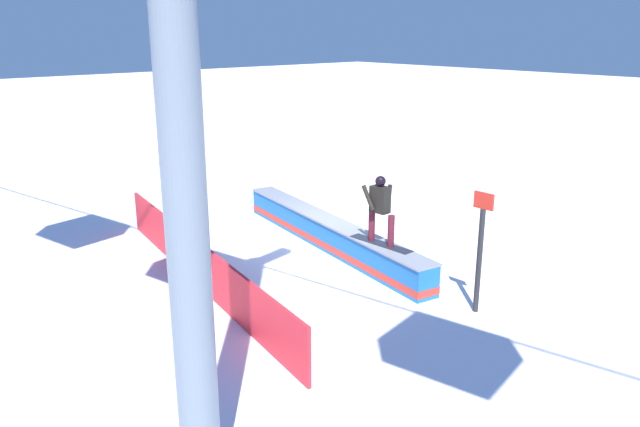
% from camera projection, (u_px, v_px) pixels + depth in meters
% --- Properties ---
extents(ground_plane, '(120.00, 120.00, 0.00)m').
position_uv_depth(ground_plane, '(329.00, 247.00, 14.99)').
color(ground_plane, white).
extents(grind_box, '(7.20, 1.82, 0.70)m').
position_uv_depth(grind_box, '(329.00, 235.00, 14.90)').
color(grind_box, '#1F6BB7').
rests_on(grind_box, ground_plane).
extents(snowboarder, '(1.57, 0.44, 1.46)m').
position_uv_depth(snowboarder, '(380.00, 207.00, 12.93)').
color(snowboarder, '#1F2430').
rests_on(snowboarder, grind_box).
extents(safety_fence, '(8.74, 1.57, 0.99)m').
position_uv_depth(safety_fence, '(198.00, 264.00, 12.59)').
color(safety_fence, red).
rests_on(safety_fence, ground_plane).
extents(trail_marker, '(0.40, 0.10, 2.29)m').
position_uv_depth(trail_marker, '(480.00, 250.00, 11.28)').
color(trail_marker, '#262628').
rests_on(trail_marker, ground_plane).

